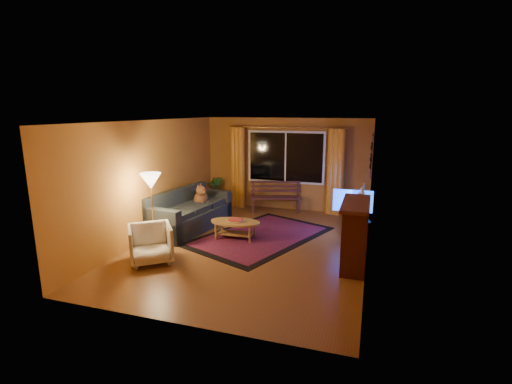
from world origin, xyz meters
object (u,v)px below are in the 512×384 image
(bench, at_px, (276,205))
(coffee_table, at_px, (235,230))
(armchair, at_px, (150,242))
(floor_lamp, at_px, (153,212))
(tv_console, at_px, (356,225))
(sofa, at_px, (190,210))

(bench, xyz_separation_m, coffee_table, (-0.27, -2.35, -0.00))
(armchair, xyz_separation_m, coffee_table, (1.03, 1.61, -0.18))
(bench, bearing_deg, floor_lamp, -131.80)
(coffee_table, xyz_separation_m, tv_console, (2.45, 0.98, 0.04))
(sofa, distance_m, coffee_table, 1.32)
(bench, xyz_separation_m, floor_lamp, (-1.59, -3.39, 0.57))
(floor_lamp, relative_size, tv_console, 1.33)
(sofa, xyz_separation_m, tv_console, (3.70, 0.64, -0.21))
(bench, xyz_separation_m, armchair, (-1.30, -3.96, 0.18))
(coffee_table, bearing_deg, bench, 83.34)
(coffee_table, relative_size, tv_console, 0.94)
(armchair, bearing_deg, tv_console, -1.07)
(sofa, bearing_deg, floor_lamp, -84.23)
(armchair, bearing_deg, bench, 34.07)
(sofa, bearing_deg, coffee_table, -6.28)
(sofa, height_order, coffee_table, sofa)
(armchair, xyz_separation_m, tv_console, (3.47, 2.59, -0.14))
(floor_lamp, distance_m, tv_console, 4.31)
(armchair, distance_m, floor_lamp, 0.75)
(armchair, height_order, floor_lamp, floor_lamp)
(bench, relative_size, tv_console, 1.16)
(tv_console, bearing_deg, floor_lamp, -164.47)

